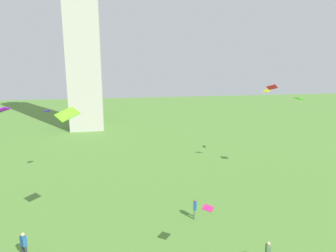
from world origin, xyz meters
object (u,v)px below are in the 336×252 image
(person_2, at_px, (268,252))
(person_3, at_px, (195,208))
(kite_flying_5, at_px, (47,111))
(kite_flying_6, at_px, (300,99))
(kite_flying_0, at_px, (272,87))
(kite_flying_2, at_px, (208,208))
(kite_flying_1, at_px, (267,90))
(person_0, at_px, (24,243))
(kite_flying_4, at_px, (67,114))

(person_2, xyz_separation_m, person_3, (-2.77, 6.41, 0.02))
(kite_flying_5, relative_size, kite_flying_6, 0.90)
(kite_flying_0, distance_m, kite_flying_2, 19.82)
(person_3, xyz_separation_m, kite_flying_1, (13.10, 11.93, 8.55))
(person_0, distance_m, person_2, 15.73)
(kite_flying_4, bearing_deg, person_0, -20.05)
(kite_flying_5, bearing_deg, kite_flying_1, -99.47)
(person_2, distance_m, kite_flying_6, 18.71)
(kite_flying_5, bearing_deg, person_3, -141.69)
(person_0, bearing_deg, kite_flying_1, 77.12)
(person_3, bearing_deg, kite_flying_0, -29.14)
(person_2, xyz_separation_m, kite_flying_2, (-3.70, 0.92, 2.93))
(kite_flying_4, distance_m, kite_flying_5, 13.48)
(person_0, height_order, kite_flying_2, kite_flying_2)
(kite_flying_0, bearing_deg, person_0, -102.34)
(person_0, relative_size, kite_flying_1, 1.44)
(person_0, bearing_deg, kite_flying_6, 66.44)
(kite_flying_4, bearing_deg, person_2, 125.48)
(kite_flying_6, bearing_deg, kite_flying_1, -167.49)
(kite_flying_0, bearing_deg, kite_flying_6, 8.52)
(person_3, height_order, kite_flying_4, kite_flying_4)
(kite_flying_0, distance_m, kite_flying_6, 3.18)
(kite_flying_4, bearing_deg, person_3, 157.24)
(kite_flying_6, bearing_deg, person_0, -65.33)
(kite_flying_1, relative_size, kite_flying_5, 1.15)
(person_3, xyz_separation_m, kite_flying_6, (13.72, 6.42, 8.06))
(person_2, bearing_deg, kite_flying_6, -23.42)
(person_0, bearing_deg, kite_flying_5, 140.50)
(person_3, height_order, kite_flying_0, kite_flying_0)
(person_2, height_order, kite_flying_2, kite_flying_2)
(person_3, height_order, kite_flying_2, kite_flying_2)
(kite_flying_5, bearing_deg, kite_flying_2, -155.07)
(person_0, height_order, kite_flying_0, kite_flying_0)
(kite_flying_5, bearing_deg, kite_flying_4, -174.51)
(person_0, height_order, kite_flying_4, kite_flying_4)
(person_2, distance_m, kite_flying_1, 22.73)
(kite_flying_0, relative_size, kite_flying_4, 0.73)
(kite_flying_2, distance_m, kite_flying_6, 19.57)
(kite_flying_2, bearing_deg, person_0, -72.19)
(kite_flying_2, xyz_separation_m, kite_flying_4, (-8.30, 3.84, 5.47))
(kite_flying_0, bearing_deg, person_3, -90.45)
(person_3, relative_size, kite_flying_1, 1.37)
(person_2, height_order, person_3, person_3)
(kite_flying_4, bearing_deg, kite_flying_6, 166.50)
(person_2, xyz_separation_m, kite_flying_5, (-15.83, 17.60, 6.86))
(person_0, distance_m, kite_flying_5, 15.18)
(person_0, distance_m, kite_flying_6, 28.73)
(person_0, relative_size, kite_flying_4, 1.08)
(kite_flying_0, height_order, kite_flying_1, kite_flying_0)
(person_0, bearing_deg, person_2, 32.97)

